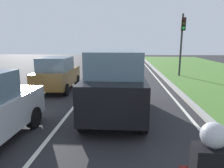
# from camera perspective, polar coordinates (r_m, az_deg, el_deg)

# --- Properties ---
(ground_plane) EXTENTS (60.00, 60.00, 0.00)m
(ground_plane) POSITION_cam_1_polar(r_m,az_deg,el_deg) (11.74, -2.90, -0.87)
(ground_plane) COLOR #262628
(lane_line_center) EXTENTS (0.12, 32.00, 0.01)m
(lane_line_center) POSITION_cam_1_polar(r_m,az_deg,el_deg) (11.84, -6.27, -0.81)
(lane_line_center) COLOR silver
(lane_line_center) RESTS_ON ground
(lane_line_right_edge) EXTENTS (0.12, 32.00, 0.01)m
(lane_line_right_edge) POSITION_cam_1_polar(r_m,az_deg,el_deg) (11.88, 14.62, -1.09)
(lane_line_right_edge) COLOR silver
(lane_line_right_edge) RESTS_ON ground
(curb_right) EXTENTS (0.24, 48.00, 0.12)m
(curb_right) POSITION_cam_1_polar(r_m,az_deg,el_deg) (11.97, 16.98, -0.84)
(curb_right) COLOR #9E9B93
(curb_right) RESTS_ON ground
(car_suv_ahead) EXTENTS (1.97, 4.50, 2.28)m
(car_suv_ahead) POSITION_cam_1_polar(r_m,az_deg,el_deg) (7.13, 1.01, 0.44)
(car_suv_ahead) COLOR black
(car_suv_ahead) RESTS_ON ground
(car_hatchback_far) EXTENTS (1.78, 3.73, 1.78)m
(car_hatchback_far) POSITION_cam_1_polar(r_m,az_deg,el_deg) (11.30, -15.13, 2.78)
(car_hatchback_far) COLOR brown
(car_hatchback_far) RESTS_ON ground
(traffic_light_near_right) EXTENTS (0.32, 0.50, 4.55)m
(traffic_light_near_right) POSITION_cam_1_polar(r_m,az_deg,el_deg) (15.97, 19.11, 12.91)
(traffic_light_near_right) COLOR #2D2D2D
(traffic_light_near_right) RESTS_ON ground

